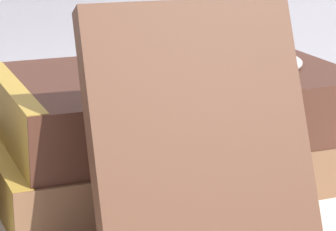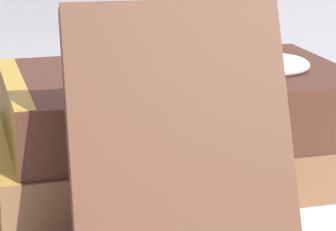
{
  "view_description": "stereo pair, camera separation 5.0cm",
  "coord_description": "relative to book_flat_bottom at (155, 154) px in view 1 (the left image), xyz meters",
  "views": [
    {
      "loc": [
        -0.14,
        -0.43,
        0.19
      ],
      "look_at": [
        0.01,
        0.03,
        0.05
      ],
      "focal_mm": 85.0,
      "sensor_mm": 36.0,
      "label": 1
    },
    {
      "loc": [
        -0.09,
        -0.44,
        0.19
      ],
      "look_at": [
        0.01,
        0.03,
        0.05
      ],
      "focal_mm": 85.0,
      "sensor_mm": 36.0,
      "label": 2
    }
  ],
  "objects": [
    {
      "name": "ground_plane",
      "position": [
        -0.0,
        -0.05,
        -0.02
      ],
      "size": [
        3.0,
        3.0,
        0.0
      ],
      "primitive_type": "plane",
      "color": "silver"
    },
    {
      "name": "book_flat_bottom",
      "position": [
        0.0,
        0.0,
        0.0
      ],
      "size": [
        0.24,
        0.17,
        0.03
      ],
      "rotation": [
        0.0,
        0.0,
        0.08
      ],
      "color": "brown",
      "rests_on": "ground_plane"
    },
    {
      "name": "book_flat_top",
      "position": [
        0.01,
        -0.0,
        0.04
      ],
      "size": [
        0.23,
        0.16,
        0.04
      ],
      "rotation": [
        0.0,
        0.0,
        0.07
      ],
      "color": "#422319",
      "rests_on": "book_flat_bottom"
    },
    {
      "name": "book_leaning_front",
      "position": [
        -0.01,
        -0.12,
        0.05
      ],
      "size": [
        0.11,
        0.07,
        0.13
      ],
      "rotation": [
        -0.44,
        0.0,
        0.0
      ],
      "color": "#4C2D1E",
      "rests_on": "ground_plane"
    },
    {
      "name": "pocket_watch",
      "position": [
        0.07,
        -0.01,
        0.06
      ],
      "size": [
        0.05,
        0.06,
        0.01
      ],
      "color": "white",
      "rests_on": "book_flat_top"
    },
    {
      "name": "reading_glasses",
      "position": [
        -0.08,
        0.15,
        -0.01
      ],
      "size": [
        0.11,
        0.05,
        0.0
      ],
      "rotation": [
        0.0,
        0.0,
        -0.04
      ],
      "color": "black",
      "rests_on": "ground_plane"
    }
  ]
}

